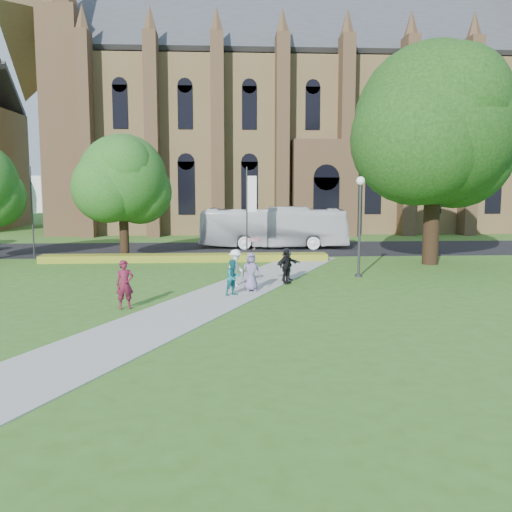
{
  "coord_description": "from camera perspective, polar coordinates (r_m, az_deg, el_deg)",
  "views": [
    {
      "loc": [
        0.32,
        -22.76,
        4.8
      ],
      "look_at": [
        1.87,
        2.84,
        1.6
      ],
      "focal_mm": 40.0,
      "sensor_mm": 36.0,
      "label": 1
    }
  ],
  "objects": [
    {
      "name": "footpath",
      "position": [
        24.24,
        -4.16,
        -4.28
      ],
      "size": [
        15.58,
        28.54,
        0.04
      ],
      "primitive_type": "cube",
      "rotation": [
        0.0,
        0.0,
        -0.44
      ],
      "color": "#B2B2A8",
      "rests_on": "ground"
    },
    {
      "name": "road",
      "position": [
        43.03,
        -3.86,
        0.7
      ],
      "size": [
        160.0,
        10.0,
        0.02
      ],
      "primitive_type": "cube",
      "color": "black",
      "rests_on": "ground"
    },
    {
      "name": "banner_pole_0",
      "position": [
        38.03,
        -0.75,
        4.99
      ],
      "size": [
        0.7,
        0.1,
        6.0
      ],
      "color": "#38383D",
      "rests_on": "ground"
    },
    {
      "name": "pedestrian_5",
      "position": [
        28.52,
        3.11,
        -0.83
      ],
      "size": [
        1.51,
        1.32,
        1.65
      ],
      "primitive_type": "imported",
      "rotation": [
        0.0,
        0.0,
        0.65
      ],
      "color": "#2B2E34",
      "rests_on": "footpath"
    },
    {
      "name": "street_tree_1",
      "position": [
        37.79,
        -13.2,
        7.57
      ],
      "size": [
        5.6,
        5.6,
        8.05
      ],
      "color": "#332114",
      "rests_on": "ground"
    },
    {
      "name": "pedestrian_2",
      "position": [
        26.86,
        -2.06,
        -1.21
      ],
      "size": [
        1.17,
        1.3,
        1.75
      ],
      "primitive_type": "imported",
      "rotation": [
        0.0,
        0.0,
        0.99
      ],
      "color": "white",
      "rests_on": "footpath"
    },
    {
      "name": "pedestrian_3",
      "position": [
        27.73,
        3.03,
        -1.03
      ],
      "size": [
        0.92,
        1.02,
        1.67
      ],
      "primitive_type": "imported",
      "rotation": [
        0.0,
        0.0,
        0.91
      ],
      "color": "black",
      "rests_on": "footpath"
    },
    {
      "name": "pedestrian_0",
      "position": [
        22.66,
        -12.99,
        -2.77
      ],
      "size": [
        0.79,
        0.63,
        1.88
      ],
      "primitive_type": "imported",
      "rotation": [
        0.0,
        0.0,
        0.3
      ],
      "color": "maroon",
      "rests_on": "footpath"
    },
    {
      "name": "parasol",
      "position": [
        25.63,
        -0.12,
        1.04
      ],
      "size": [
        0.71,
        0.71,
        0.6
      ],
      "primitive_type": "imported",
      "rotation": [
        0.0,
        0.0,
        -0.05
      ],
      "color": "#E6A2B8",
      "rests_on": "pedestrian_4"
    },
    {
      "name": "pedestrian_1",
      "position": [
        24.7,
        -2.27,
        -2.16
      ],
      "size": [
        0.96,
        0.91,
        1.56
      ],
      "primitive_type": "imported",
      "rotation": [
        0.0,
        0.0,
        0.59
      ],
      "color": "#176B75",
      "rests_on": "footpath"
    },
    {
      "name": "ground",
      "position": [
        23.26,
        -4.19,
        -4.81
      ],
      "size": [
        160.0,
        160.0,
        0.0
      ],
      "primitive_type": "plane",
      "color": "#3B631D",
      "rests_on": "ground"
    },
    {
      "name": "pedestrian_4",
      "position": [
        25.67,
        -0.51,
        -1.59
      ],
      "size": [
        0.93,
        0.68,
        1.75
      ],
      "primitive_type": "imported",
      "rotation": [
        0.0,
        0.0,
        0.16
      ],
      "color": "slate",
      "rests_on": "footpath"
    },
    {
      "name": "tour_coach",
      "position": [
        43.5,
        1.78,
        2.87
      ],
      "size": [
        11.43,
        3.62,
        3.13
      ],
      "primitive_type": "imported",
      "rotation": [
        0.0,
        0.0,
        1.48
      ],
      "color": "silver",
      "rests_on": "road"
    },
    {
      "name": "flower_hedge",
      "position": [
        36.32,
        -7.09,
        -0.18
      ],
      "size": [
        18.0,
        1.4,
        0.45
      ],
      "primitive_type": "cube",
      "color": "#AE9B22",
      "rests_on": "ground"
    },
    {
      "name": "streetlamp",
      "position": [
        30.16,
        10.34,
        4.14
      ],
      "size": [
        0.44,
        0.44,
        5.24
      ],
      "color": "#38383D",
      "rests_on": "ground"
    },
    {
      "name": "cathedral",
      "position": [
        63.76,
        5.48,
        14.45
      ],
      "size": [
        52.6,
        18.25,
        28.0
      ],
      "color": "brown",
      "rests_on": "ground"
    },
    {
      "name": "large_tree",
      "position": [
        36.24,
        17.47,
        12.44
      ],
      "size": [
        9.6,
        9.6,
        13.2
      ],
      "color": "#332114",
      "rests_on": "ground"
    },
    {
      "name": "banner_pole_1",
      "position": [
        39.9,
        -21.34,
        4.6
      ],
      "size": [
        0.7,
        0.1,
        6.0
      ],
      "color": "#38383D",
      "rests_on": "ground"
    }
  ]
}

